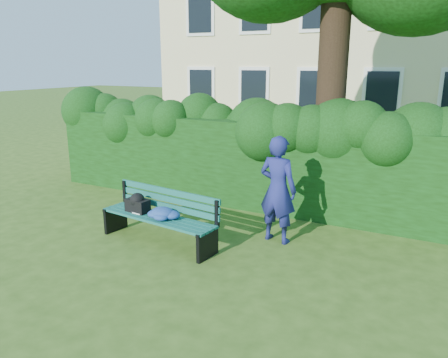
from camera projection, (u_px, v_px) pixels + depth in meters
The scene contains 4 objects.
ground at pixel (208, 240), 7.48m from camera, with size 80.00×80.00×0.00m, color #335018.
hedge at pixel (259, 164), 9.13m from camera, with size 10.00×1.00×1.80m.
park_bench at pixel (158, 214), 7.30m from camera, with size 2.21×0.81×0.89m.
man_reading at pixel (278, 190), 7.25m from camera, with size 0.66×0.43×1.82m, color navy.
Camera 1 is at (3.48, -6.03, 2.94)m, focal length 35.00 mm.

